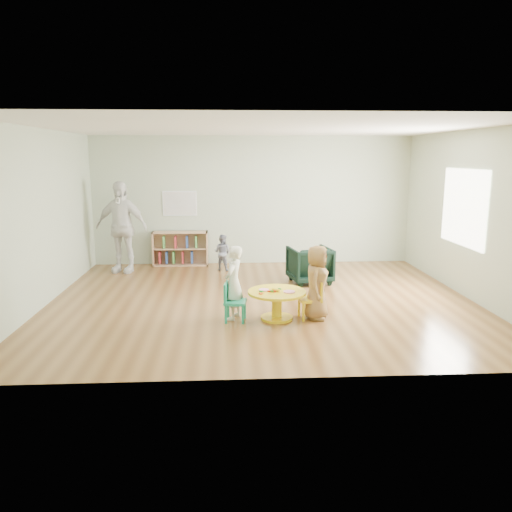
# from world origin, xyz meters

# --- Properties ---
(room) EXTENTS (7.10, 7.00, 2.80)m
(room) POSITION_xyz_m (0.01, 0.00, 1.89)
(room) COLOR brown
(room) RESTS_ON ground
(activity_table) EXTENTS (0.85, 0.85, 0.47)m
(activity_table) POSITION_xyz_m (0.16, -0.99, 0.30)
(activity_table) COLOR yellow
(activity_table) RESTS_ON ground
(kid_chair_left) EXTENTS (0.35, 0.35, 0.58)m
(kid_chair_left) POSITION_xyz_m (-0.50, -1.04, 0.31)
(kid_chair_left) COLOR #1B966F
(kid_chair_left) RESTS_ON ground
(kid_chair_right) EXTENTS (0.35, 0.35, 0.58)m
(kid_chair_right) POSITION_xyz_m (0.68, -0.98, 0.31)
(kid_chair_right) COLOR yellow
(kid_chair_right) RESTS_ON ground
(bookshelf) EXTENTS (1.20, 0.30, 0.75)m
(bookshelf) POSITION_xyz_m (-1.61, 2.86, 0.37)
(bookshelf) COLOR tan
(bookshelf) RESTS_ON ground
(alphabet_poster) EXTENTS (0.74, 0.01, 0.54)m
(alphabet_poster) POSITION_xyz_m (-1.60, 2.98, 1.35)
(alphabet_poster) COLOR white
(alphabet_poster) RESTS_ON ground
(armchair) EXTENTS (0.86, 0.88, 0.69)m
(armchair) POSITION_xyz_m (0.99, 1.14, 0.35)
(armchair) COLOR black
(armchair) RESTS_ON ground
(child_left) EXTENTS (0.39, 0.47, 1.09)m
(child_left) POSITION_xyz_m (-0.48, -0.93, 0.55)
(child_left) COLOR silver
(child_left) RESTS_ON ground
(child_right) EXTENTS (0.50, 0.62, 1.10)m
(child_right) POSITION_xyz_m (0.74, -0.99, 0.55)
(child_right) COLOR orange
(child_right) RESTS_ON ground
(toddler) EXTENTS (0.46, 0.42, 0.76)m
(toddler) POSITION_xyz_m (-0.67, 2.27, 0.38)
(toddler) COLOR #181F3E
(toddler) RESTS_ON ground
(adult_caretaker) EXTENTS (1.18, 0.70, 1.88)m
(adult_caretaker) POSITION_xyz_m (-2.74, 2.26, 0.94)
(adult_caretaker) COLOR white
(adult_caretaker) RESTS_ON ground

